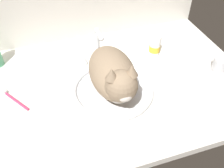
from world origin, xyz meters
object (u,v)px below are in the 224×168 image
(cat, at_px, (114,75))
(pill_bottle, at_px, (155,46))
(sink_basin, at_px, (112,89))
(faucet, at_px, (98,50))
(toothbrush, at_px, (14,99))
(metal_jar, at_px, (220,64))

(cat, height_order, pill_bottle, cat)
(sink_basin, distance_m, faucet, 0.21)
(sink_basin, relative_size, faucet, 1.91)
(cat, bearing_deg, toothbrush, 166.06)
(pill_bottle, bearing_deg, cat, -142.57)
(cat, xyz_separation_m, pill_bottle, (0.27, 0.21, -0.06))
(sink_basin, xyz_separation_m, pill_bottle, (0.27, 0.18, 0.04))
(faucet, distance_m, pill_bottle, 0.27)
(pill_bottle, relative_size, toothbrush, 0.70)
(metal_jar, xyz_separation_m, toothbrush, (-0.87, 0.08, -0.03))
(cat, relative_size, toothbrush, 2.80)
(cat, relative_size, pill_bottle, 4.01)
(faucet, distance_m, toothbrush, 0.41)
(faucet, xyz_separation_m, toothbrush, (-0.38, -0.13, -0.06))
(metal_jar, relative_size, pill_bottle, 0.64)
(toothbrush, bearing_deg, faucet, 18.92)
(pill_bottle, bearing_deg, toothbrush, -170.08)
(sink_basin, height_order, pill_bottle, pill_bottle)
(faucet, bearing_deg, pill_bottle, -3.49)
(metal_jar, distance_m, pill_bottle, 0.30)
(faucet, bearing_deg, sink_basin, -90.00)
(faucet, distance_m, cat, 0.23)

